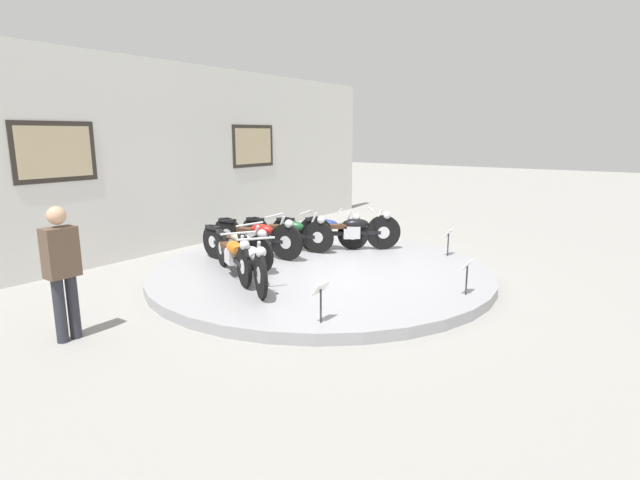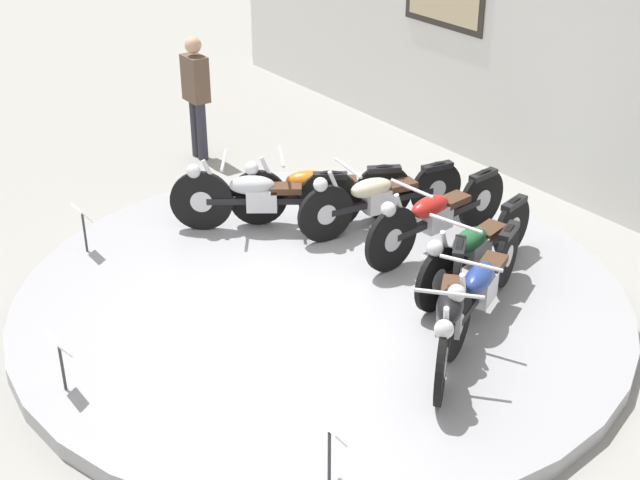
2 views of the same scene
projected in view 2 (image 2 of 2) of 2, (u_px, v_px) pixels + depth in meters
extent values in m
plane|color=gray|center=(321.00, 306.00, 8.44)|extent=(60.00, 60.00, 0.00)
cylinder|color=#99999E|center=(321.00, 299.00, 8.40)|extent=(5.73, 5.73, 0.16)
cube|color=silver|center=(606.00, 43.00, 9.54)|extent=(14.00, 0.20, 3.81)
cylinder|color=black|center=(202.00, 201.00, 9.35)|extent=(0.43, 0.57, 0.66)
cylinder|color=silver|center=(202.00, 201.00, 9.35)|extent=(0.19, 0.23, 0.23)
cylinder|color=black|center=(330.00, 200.00, 9.36)|extent=(0.43, 0.57, 0.66)
cylinder|color=silver|center=(330.00, 200.00, 9.36)|extent=(0.19, 0.23, 0.23)
cube|color=black|center=(266.00, 201.00, 9.35)|extent=(0.78, 1.05, 0.07)
cube|color=silver|center=(262.00, 199.00, 9.34)|extent=(0.35, 0.38, 0.24)
ellipsoid|color=#B2B5BA|center=(252.00, 185.00, 9.27)|extent=(0.46, 0.52, 0.20)
cube|color=#472D1E|center=(286.00, 188.00, 9.29)|extent=(0.35, 0.38, 0.07)
cube|color=black|center=(330.00, 176.00, 9.23)|extent=(0.29, 0.35, 0.06)
cylinder|color=silver|center=(215.00, 183.00, 9.26)|extent=(0.18, 0.23, 0.54)
cylinder|color=silver|center=(224.00, 160.00, 9.14)|extent=(0.46, 0.34, 0.03)
sphere|color=silver|center=(194.00, 171.00, 9.19)|extent=(0.15, 0.15, 0.15)
cylinder|color=black|center=(258.00, 198.00, 9.47)|extent=(0.36, 0.57, 0.62)
cylinder|color=silver|center=(258.00, 198.00, 9.47)|extent=(0.17, 0.22, 0.22)
cylinder|color=black|center=(383.00, 192.00, 9.60)|extent=(0.36, 0.57, 0.62)
cylinder|color=silver|center=(383.00, 192.00, 9.60)|extent=(0.17, 0.22, 0.22)
cube|color=black|center=(321.00, 195.00, 9.53)|extent=(0.68, 1.11, 0.07)
cube|color=silver|center=(318.00, 193.00, 9.52)|extent=(0.33, 0.38, 0.24)
ellipsoid|color=#D16619|center=(308.00, 180.00, 9.44)|extent=(0.43, 0.53, 0.20)
cube|color=#472D1E|center=(342.00, 182.00, 9.49)|extent=(0.33, 0.38, 0.07)
cube|color=black|center=(384.00, 169.00, 9.48)|extent=(0.27, 0.36, 0.06)
cylinder|color=silver|center=(272.00, 180.00, 9.39)|extent=(0.16, 0.24, 0.54)
cylinder|color=silver|center=(282.00, 157.00, 9.28)|extent=(0.48, 0.30, 0.03)
sphere|color=silver|center=(252.00, 168.00, 9.30)|extent=(0.15, 0.15, 0.15)
cylinder|color=black|center=(326.00, 214.00, 9.13)|extent=(0.16, 0.62, 0.62)
cylinder|color=silver|center=(326.00, 214.00, 9.13)|extent=(0.10, 0.22, 0.22)
cylinder|color=black|center=(436.00, 189.00, 9.67)|extent=(0.16, 0.62, 0.62)
cylinder|color=silver|center=(436.00, 189.00, 9.67)|extent=(0.10, 0.22, 0.22)
cube|color=black|center=(382.00, 201.00, 9.40)|extent=(0.27, 1.24, 0.07)
cube|color=silver|center=(379.00, 200.00, 9.37)|extent=(0.25, 0.35, 0.24)
ellipsoid|color=beige|center=(371.00, 188.00, 9.26)|extent=(0.30, 0.51, 0.20)
cube|color=#472D1E|center=(401.00, 185.00, 9.42)|extent=(0.25, 0.35, 0.07)
cube|color=black|center=(437.00, 167.00, 9.54)|extent=(0.16, 0.37, 0.06)
cylinder|color=silver|center=(339.00, 193.00, 9.09)|extent=(0.08, 0.25, 0.54)
cylinder|color=silver|center=(348.00, 168.00, 9.01)|extent=(0.54, 0.12, 0.03)
sphere|color=silver|center=(320.00, 185.00, 8.94)|extent=(0.15, 0.15, 0.15)
cylinder|color=black|center=(391.00, 239.00, 8.58)|extent=(0.12, 0.67, 0.67)
cylinder|color=silver|center=(391.00, 239.00, 8.58)|extent=(0.09, 0.24, 0.23)
cylinder|color=black|center=(481.00, 200.00, 9.37)|extent=(0.12, 0.67, 0.67)
cylinder|color=silver|center=(481.00, 200.00, 9.37)|extent=(0.09, 0.24, 0.23)
cube|color=black|center=(438.00, 219.00, 8.98)|extent=(0.18, 1.24, 0.07)
cube|color=silver|center=(436.00, 218.00, 8.94)|extent=(0.23, 0.34, 0.24)
ellipsoid|color=red|center=(430.00, 206.00, 8.81)|extent=(0.26, 0.50, 0.20)
cube|color=#472D1E|center=(454.00, 200.00, 9.04)|extent=(0.23, 0.34, 0.07)
cube|color=black|center=(483.00, 175.00, 9.24)|extent=(0.13, 0.37, 0.06)
cylinder|color=silver|center=(403.00, 216.00, 8.57)|extent=(0.07, 0.25, 0.54)
cylinder|color=silver|center=(412.00, 189.00, 8.52)|extent=(0.54, 0.08, 0.03)
sphere|color=silver|center=(388.00, 209.00, 8.39)|extent=(0.15, 0.15, 0.15)
cylinder|color=black|center=(436.00, 279.00, 7.96)|extent=(0.20, 0.61, 0.62)
cylinder|color=silver|center=(436.00, 279.00, 7.96)|extent=(0.11, 0.22, 0.22)
cylinder|color=black|center=(512.00, 227.00, 8.87)|extent=(0.20, 0.61, 0.62)
cylinder|color=silver|center=(512.00, 227.00, 8.87)|extent=(0.11, 0.22, 0.22)
cube|color=black|center=(476.00, 252.00, 8.41)|extent=(0.36, 1.22, 0.07)
cube|color=silver|center=(474.00, 251.00, 8.38)|extent=(0.27, 0.36, 0.24)
ellipsoid|color=#1E562D|center=(470.00, 240.00, 8.24)|extent=(0.33, 0.52, 0.20)
cube|color=#472D1E|center=(489.00, 230.00, 8.50)|extent=(0.27, 0.36, 0.07)
cube|color=black|center=(514.00, 203.00, 8.75)|extent=(0.18, 0.37, 0.06)
cylinder|color=silver|center=(447.00, 253.00, 7.97)|extent=(0.10, 0.25, 0.54)
cylinder|color=silver|center=(456.00, 223.00, 7.92)|extent=(0.53, 0.16, 0.03)
sphere|color=silver|center=(435.00, 248.00, 7.76)|extent=(0.15, 0.15, 0.15)
cylinder|color=black|center=(456.00, 325.00, 7.30)|extent=(0.31, 0.57, 0.61)
cylinder|color=silver|center=(456.00, 325.00, 7.30)|extent=(0.15, 0.22, 0.21)
cylinder|color=black|center=(506.00, 255.00, 8.36)|extent=(0.31, 0.57, 0.61)
cylinder|color=silver|center=(506.00, 255.00, 8.36)|extent=(0.15, 0.22, 0.21)
cube|color=black|center=(483.00, 288.00, 7.83)|extent=(0.60, 1.15, 0.07)
cube|color=silver|center=(482.00, 288.00, 7.79)|extent=(0.32, 0.38, 0.24)
ellipsoid|color=navy|center=(479.00, 277.00, 7.64)|extent=(0.41, 0.53, 0.20)
cube|color=#472D1E|center=(492.00, 263.00, 7.94)|extent=(0.32, 0.38, 0.07)
cube|color=black|center=(509.00, 231.00, 8.24)|extent=(0.25, 0.37, 0.06)
cylinder|color=silver|center=(464.00, 296.00, 7.33)|extent=(0.15, 0.24, 0.54)
cylinder|color=silver|center=(471.00, 263.00, 7.29)|extent=(0.50, 0.26, 0.03)
sphere|color=silver|center=(457.00, 293.00, 7.10)|extent=(0.15, 0.15, 0.15)
cylinder|color=black|center=(442.00, 362.00, 6.79)|extent=(0.49, 0.55, 0.68)
cylinder|color=silver|center=(442.00, 362.00, 6.79)|extent=(0.21, 0.22, 0.24)
cylinder|color=black|center=(457.00, 275.00, 7.95)|extent=(0.49, 0.55, 0.68)
cylinder|color=silver|center=(457.00, 275.00, 7.95)|extent=(0.21, 0.22, 0.24)
cube|color=black|center=(450.00, 315.00, 7.37)|extent=(0.87, 0.98, 0.07)
cube|color=silver|center=(450.00, 316.00, 7.33)|extent=(0.36, 0.37, 0.24)
ellipsoid|color=black|center=(450.00, 306.00, 7.17)|extent=(0.48, 0.51, 0.20)
cube|color=#472D1E|center=(454.00, 288.00, 7.50)|extent=(0.36, 0.37, 0.07)
cube|color=black|center=(459.00, 247.00, 7.82)|extent=(0.31, 0.34, 0.06)
cylinder|color=silver|center=(446.00, 330.00, 6.82)|extent=(0.20, 0.22, 0.54)
cylinder|color=silver|center=(449.00, 294.00, 6.79)|extent=(0.43, 0.38, 0.03)
sphere|color=silver|center=(444.00, 329.00, 6.58)|extent=(0.15, 0.15, 0.15)
cylinder|color=#333338|center=(85.00, 233.00, 8.97)|extent=(0.02, 0.02, 0.42)
cube|color=white|center=(82.00, 213.00, 8.86)|extent=(0.26, 0.11, 0.15)
cylinder|color=#333338|center=(62.00, 368.00, 6.95)|extent=(0.02, 0.02, 0.42)
cube|color=white|center=(58.00, 344.00, 6.84)|extent=(0.26, 0.11, 0.15)
cylinder|color=#333338|center=(329.00, 457.00, 6.04)|extent=(0.02, 0.02, 0.42)
cube|color=white|center=(329.00, 431.00, 5.94)|extent=(0.26, 0.11, 0.15)
cylinder|color=#2D2D38|center=(196.00, 128.00, 11.55)|extent=(0.13, 0.13, 0.78)
cylinder|color=#2D2D38|center=(202.00, 131.00, 11.44)|extent=(0.13, 0.13, 0.78)
cube|color=brown|center=(195.00, 78.00, 11.18)|extent=(0.36, 0.22, 0.58)
sphere|color=tan|center=(193.00, 45.00, 10.98)|extent=(0.21, 0.21, 0.21)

